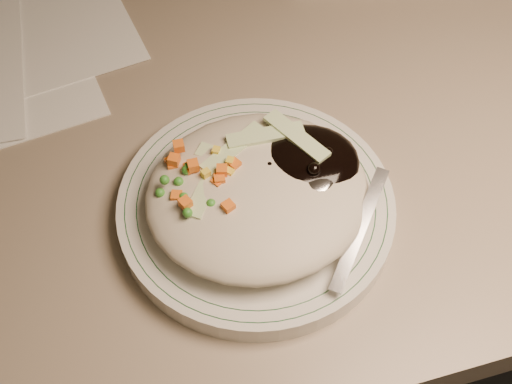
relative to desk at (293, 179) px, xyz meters
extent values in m
cube|color=gray|center=(0.00, 0.00, 0.18)|extent=(1.40, 0.70, 0.04)
cylinder|color=silver|center=(-0.10, -0.17, 0.21)|extent=(0.24, 0.24, 0.02)
torus|color=#144723|center=(-0.10, -0.17, 0.22)|extent=(0.23, 0.23, 0.00)
torus|color=#144723|center=(-0.10, -0.17, 0.22)|extent=(0.21, 0.21, 0.00)
ellipsoid|color=#AEA68D|center=(-0.10, -0.17, 0.24)|extent=(0.19, 0.18, 0.04)
ellipsoid|color=black|center=(-0.05, -0.16, 0.25)|extent=(0.10, 0.09, 0.03)
ellipsoid|color=orange|center=(-0.14, -0.15, 0.24)|extent=(0.08, 0.08, 0.02)
sphere|color=black|center=(-0.08, -0.16, 0.25)|extent=(0.01, 0.01, 0.01)
sphere|color=black|center=(-0.05, -0.15, 0.25)|extent=(0.01, 0.01, 0.01)
sphere|color=black|center=(-0.03, -0.16, 0.26)|extent=(0.01, 0.01, 0.01)
sphere|color=black|center=(-0.04, -0.15, 0.25)|extent=(0.01, 0.01, 0.01)
sphere|color=black|center=(-0.05, -0.17, 0.26)|extent=(0.01, 0.01, 0.01)
sphere|color=black|center=(-0.06, -0.16, 0.25)|extent=(0.01, 0.01, 0.01)
sphere|color=black|center=(-0.04, -0.15, 0.25)|extent=(0.01, 0.01, 0.01)
cube|color=orange|center=(-0.15, -0.14, 0.26)|extent=(0.01, 0.01, 0.01)
cube|color=orange|center=(-0.13, -0.17, 0.25)|extent=(0.01, 0.01, 0.01)
cube|color=orange|center=(-0.16, -0.13, 0.26)|extent=(0.01, 0.01, 0.01)
cube|color=orange|center=(-0.12, -0.16, 0.26)|extent=(0.01, 0.01, 0.01)
cube|color=orange|center=(-0.13, -0.16, 0.26)|extent=(0.01, 0.01, 0.01)
cube|color=orange|center=(-0.16, -0.13, 0.25)|extent=(0.01, 0.01, 0.01)
cube|color=orange|center=(-0.15, -0.14, 0.26)|extent=(0.01, 0.01, 0.01)
cube|color=orange|center=(-0.13, -0.16, 0.26)|extent=(0.01, 0.01, 0.01)
cube|color=orange|center=(-0.11, -0.15, 0.26)|extent=(0.01, 0.01, 0.01)
cube|color=orange|center=(-0.15, -0.12, 0.26)|extent=(0.01, 0.01, 0.01)
cube|color=orange|center=(-0.16, -0.18, 0.26)|extent=(0.01, 0.01, 0.01)
cube|color=orange|center=(-0.13, -0.19, 0.26)|extent=(0.01, 0.01, 0.01)
cube|color=orange|center=(-0.16, -0.16, 0.25)|extent=(0.01, 0.01, 0.01)
cube|color=orange|center=(-0.16, -0.13, 0.25)|extent=(0.01, 0.01, 0.01)
sphere|color=#388C28|center=(-0.13, -0.15, 0.25)|extent=(0.01, 0.01, 0.01)
sphere|color=#388C28|center=(-0.16, -0.19, 0.26)|extent=(0.01, 0.01, 0.01)
sphere|color=#388C28|center=(-0.16, -0.15, 0.26)|extent=(0.01, 0.01, 0.01)
sphere|color=#388C28|center=(-0.17, -0.15, 0.26)|extent=(0.01, 0.01, 0.01)
sphere|color=#388C28|center=(-0.13, -0.15, 0.25)|extent=(0.01, 0.01, 0.01)
sphere|color=#388C28|center=(-0.12, -0.18, 0.25)|extent=(0.01, 0.01, 0.01)
sphere|color=#388C28|center=(-0.14, -0.16, 0.25)|extent=(0.01, 0.01, 0.01)
sphere|color=#388C28|center=(-0.15, -0.17, 0.25)|extent=(0.01, 0.01, 0.01)
sphere|color=#388C28|center=(-0.18, -0.16, 0.25)|extent=(0.01, 0.01, 0.01)
sphere|color=#388C28|center=(-0.15, -0.14, 0.26)|extent=(0.01, 0.01, 0.01)
sphere|color=#388C28|center=(-0.15, -0.14, 0.26)|extent=(0.01, 0.01, 0.01)
sphere|color=#388C28|center=(-0.16, -0.17, 0.25)|extent=(0.01, 0.01, 0.01)
sphere|color=#388C28|center=(-0.14, -0.18, 0.26)|extent=(0.01, 0.01, 0.01)
sphere|color=#388C28|center=(-0.11, -0.13, 0.25)|extent=(0.01, 0.01, 0.01)
cube|color=yellow|center=(-0.13, -0.15, 0.25)|extent=(0.01, 0.01, 0.01)
cube|color=yellow|center=(-0.12, -0.16, 0.26)|extent=(0.01, 0.01, 0.01)
cube|color=yellow|center=(-0.14, -0.14, 0.25)|extent=(0.01, 0.01, 0.01)
cube|color=yellow|center=(-0.14, -0.15, 0.26)|extent=(0.01, 0.01, 0.01)
cube|color=yellow|center=(-0.14, -0.16, 0.25)|extent=(0.01, 0.01, 0.01)
cube|color=yellow|center=(-0.11, -0.15, 0.26)|extent=(0.01, 0.01, 0.01)
cube|color=yellow|center=(-0.12, -0.13, 0.26)|extent=(0.01, 0.01, 0.01)
cube|color=yellow|center=(-0.13, -0.16, 0.25)|extent=(0.01, 0.01, 0.01)
cube|color=#B2D18C|center=(-0.11, -0.13, 0.26)|extent=(0.07, 0.05, 0.00)
cube|color=#B2D18C|center=(-0.08, -0.13, 0.26)|extent=(0.07, 0.02, 0.00)
cube|color=#B2D18C|center=(-0.14, -0.16, 0.26)|extent=(0.05, 0.06, 0.00)
cube|color=#B2D18C|center=(-0.05, -0.14, 0.26)|extent=(0.04, 0.07, 0.00)
cube|color=#B2D18C|center=(-0.09, -0.18, 0.25)|extent=(0.07, 0.03, 0.00)
cube|color=#B2D18C|center=(-0.11, -0.14, 0.25)|extent=(0.06, 0.05, 0.00)
ellipsoid|color=silver|center=(-0.05, -0.18, 0.25)|extent=(0.06, 0.06, 0.01)
cube|color=silver|center=(-0.03, -0.23, 0.24)|extent=(0.08, 0.09, 0.03)
camera|label=1|loc=(-0.19, -0.50, 0.74)|focal=50.00mm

